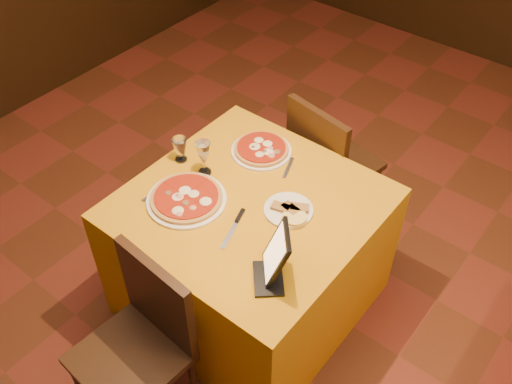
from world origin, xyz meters
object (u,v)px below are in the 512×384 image
Objects in this scene: wine_glass at (204,158)px; pizza_near at (187,199)px; pizza_far at (261,150)px; water_glass at (180,150)px; chair_main_far at (336,163)px; tablet at (276,253)px; main_table at (251,254)px; chair_main_near at (130,358)px.

pizza_near is at bearing -71.20° from wine_glass.
water_glass reaches higher than pizza_far.
chair_main_far is 0.59m from pizza_far.
tablet is at bearing -47.42° from pizza_far.
main_table is at bearing -4.00° from wine_glass.
pizza_near is 0.59m from tablet.
pizza_near is 0.23m from wine_glass.
tablet is (0.34, -0.25, 0.49)m from main_table.
chair_main_near is at bearing -69.96° from wine_glass.
pizza_far is 0.33m from wine_glass.
main_table is at bearing -2.17° from water_glass.
tablet reaches higher than chair_main_near.
pizza_near is at bearing 86.56° from chair_main_far.
pizza_near is at bearing -41.16° from water_glass.
wine_glass reaches higher than pizza_near.
chair_main_far is 1.17m from tablet.
chair_main_far is (0.00, 0.79, 0.08)m from main_table.
wine_glass is at bearing -112.33° from pizza_far.
tablet is at bearing 118.36° from chair_main_far.
wine_glass reaches higher than main_table.
chair_main_far is at bearing 94.29° from chair_main_near.
chair_main_far is 2.43× the size of pizza_near.
wine_glass is 0.16m from water_glass.
pizza_far is 0.41m from water_glass.
main_table is 5.79× the size of wine_glass.
main_table is 1.21× the size of chair_main_far.
main_table is 0.64m from water_glass.
tablet reaches higher than wine_glass.
pizza_near is (-0.24, -0.97, 0.31)m from chair_main_far.
water_glass is at bearing 177.83° from main_table.
water_glass reaches higher than pizza_near.
chair_main_near is at bearing -69.57° from pizza_near.
tablet is (0.52, -0.57, 0.10)m from pizza_far.
chair_main_far is 2.94× the size of pizza_far.
pizza_near is 1.97× the size of wine_glass.
wine_glass reaches higher than pizza_far.
main_table is 0.82m from chair_main_near.
chair_main_near is 0.74m from pizza_near.
pizza_near is at bearing -138.70° from tablet.
chair_main_far is at bearing 68.72° from pizza_far.
main_table is 1.21× the size of chair_main_near.
main_table is at bearing 100.27° from chair_main_far.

